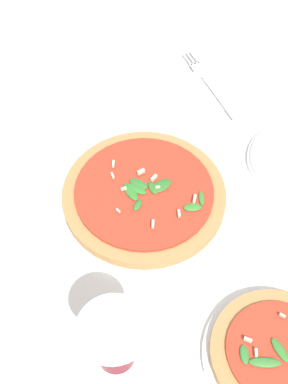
% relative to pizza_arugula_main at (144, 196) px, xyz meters
% --- Properties ---
extents(ground_plane, '(6.00, 6.00, 0.00)m').
position_rel_pizza_arugula_main_xyz_m(ground_plane, '(-0.02, 0.01, -0.02)').
color(ground_plane, silver).
extents(pizza_arugula_main, '(0.31, 0.31, 0.05)m').
position_rel_pizza_arugula_main_xyz_m(pizza_arugula_main, '(0.00, 0.00, 0.00)').
color(pizza_arugula_main, white).
rests_on(pizza_arugula_main, ground_plane).
extents(pizza_personal_side, '(0.22, 0.22, 0.05)m').
position_rel_pizza_arugula_main_xyz_m(pizza_personal_side, '(-0.34, 0.07, -0.00)').
color(pizza_personal_side, white).
rests_on(pizza_personal_side, ground_plane).
extents(wine_glass, '(0.09, 0.09, 0.19)m').
position_rel_pizza_arugula_main_xyz_m(wine_glass, '(-0.19, 0.25, 0.12)').
color(wine_glass, white).
rests_on(wine_glass, ground_plane).
extents(napkin, '(0.14, 0.10, 0.01)m').
position_rel_pizza_arugula_main_xyz_m(napkin, '(0.10, -0.31, -0.01)').
color(napkin, silver).
rests_on(napkin, ground_plane).
extents(fork, '(0.21, 0.10, 0.00)m').
position_rel_pizza_arugula_main_xyz_m(fork, '(0.11, -0.31, -0.01)').
color(fork, silver).
rests_on(fork, ground_plane).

